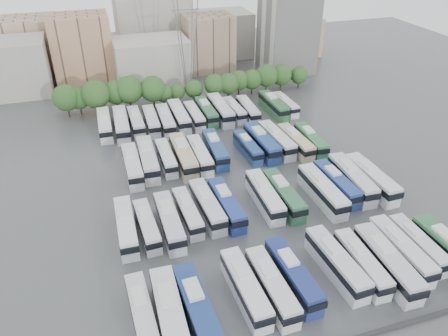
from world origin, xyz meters
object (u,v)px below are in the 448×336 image
object	(u,v)px
bus_r0_s4	(245,288)
bus_r1_s4	(207,206)
bus_r1_s1	(147,226)
bus_r1_s13	(371,178)
bus_r0_s5	(272,286)
bus_r2_s6	(215,149)
bus_r3_s8	(220,110)
bus_r1_s3	(188,212)
bus_r2_s3	(166,157)
bus_r2_s9	(261,142)
bus_r1_s7	(265,196)
bus_r3_s5	(179,116)
bus_r3_s9	(234,110)
bus_r0_s2	(198,310)
bus_r0_s6	(293,275)
bus_r0_s8	(336,263)
bus_r3_s10	(248,109)
bus_r2_s8	(248,147)
bus_r3_s4	(166,120)
bus_r3_s7	(206,112)
bus_r3_s13	(285,104)
bus_r0_s0	(142,313)
bus_r3_s2	(136,122)
apartment_tower	(288,26)
bus_r3_s6	(194,116)
bus_r0_s9	(362,263)
bus_r2_s5	(200,155)
bus_r2_s12	(311,140)
bus_r1_s12	(352,179)
bus_r2_s4	(183,156)
bus_r1_s5	(226,204)
bus_r3_s1	(121,124)
bus_r3_s12	(274,105)
bus_r1_s11	(336,183)
bus_r2_s2	(148,159)
bus_r3_s0	(105,124)
bus_r1_s0	(126,227)
bus_r2_s1	(132,166)
bus_r0_s10	(387,262)
bus_r0_s11	(401,250)
bus_r1_s10	(322,191)
bus_r3_s3	(151,121)
bus_r2_s11	(295,142)
bus_r2_s10	(276,140)
electricity_pylon	(186,20)

from	to	relation	value
bus_r0_s4	bus_r1_s4	bearing A→B (deg)	87.82
bus_r1_s1	bus_r1_s13	xyz separation A→B (m)	(39.74, 0.71, 0.38)
bus_r0_s5	bus_r2_s6	xyz separation A→B (m)	(3.47, 36.85, 0.05)
bus_r3_s8	bus_r1_s3	bearing A→B (deg)	-114.62
bus_r2_s3	bus_r2_s9	xyz separation A→B (m)	(19.64, -0.19, 0.31)
bus_r1_s7	bus_r3_s5	size ratio (longest dim) A/B	0.96
bus_r2_s3	bus_r2_s9	world-z (taller)	bus_r2_s9
bus_r3_s9	bus_r0_s2	bearing A→B (deg)	-115.02
bus_r0_s6	bus_r0_s8	xyz separation A→B (m)	(6.56, 0.24, 0.06)
bus_r3_s10	bus_r0_s2	bearing A→B (deg)	-113.82
bus_r2_s8	bus_r3_s4	distance (m)	21.55
bus_r3_s7	bus_r3_s8	world-z (taller)	bus_r3_s8
bus_r2_s8	bus_r3_s13	size ratio (longest dim) A/B	1.01
bus_r0_s0	bus_r3_s2	world-z (taller)	bus_r3_s2
bus_r2_s9	bus_r3_s7	distance (m)	19.47
bus_r3_s4	apartment_tower	bearing A→B (deg)	35.92
bus_r1_s3	bus_r0_s5	bearing A→B (deg)	-72.86
bus_r3_s6	bus_r0_s9	bearing A→B (deg)	-79.88
bus_r2_s6	bus_r2_s5	bearing A→B (deg)	-157.05
bus_r1_s7	bus_r2_s3	world-z (taller)	bus_r1_s7
bus_r3_s10	bus_r2_s3	bearing A→B (deg)	-142.01
bus_r2_s12	bus_r3_s6	size ratio (longest dim) A/B	1.04
bus_r2_s8	bus_r0_s2	bearing A→B (deg)	-120.52
bus_r1_s12	bus_r1_s1	bearing A→B (deg)	-174.88
bus_r2_s4	bus_r1_s12	bearing A→B (deg)	-32.33
bus_r0_s9	bus_r1_s5	bearing A→B (deg)	127.75
bus_r3_s1	bus_r3_s12	xyz separation A→B (m)	(36.14, -0.15, -0.13)
bus_r2_s4	bus_r2_s12	xyz separation A→B (m)	(26.55, -1.11, -0.28)
bus_r1_s11	bus_r2_s2	xyz separation A→B (m)	(-29.94, 18.00, 0.19)
bus_r1_s5	bus_r2_s3	xyz separation A→B (m)	(-6.33, 18.25, -0.16)
bus_r1_s4	bus_r3_s9	xyz separation A→B (m)	(16.53, 35.31, -0.21)
bus_r3_s0	bus_r3_s6	xyz separation A→B (m)	(20.03, -1.12, -0.18)
bus_r1_s0	bus_r3_s8	distance (m)	45.26
bus_r0_s5	bus_r0_s9	bearing A→B (deg)	-0.41
bus_r3_s8	bus_r3_s9	distance (m)	3.38
bus_r0_s2	bus_r2_s9	distance (m)	44.21
bus_r1_s0	bus_r2_s3	world-z (taller)	bus_r1_s0
bus_r2_s1	bus_r2_s6	bearing A→B (deg)	5.78
bus_r0_s10	bus_r3_s0	world-z (taller)	bus_r0_s10
bus_r3_s6	bus_r3_s13	xyz separation A→B (m)	(22.86, 0.01, -0.11)
bus_r0_s11	bus_r1_s10	size ratio (longest dim) A/B	0.95
bus_r3_s7	bus_r3_s9	world-z (taller)	bus_r3_s7
bus_r3_s3	bus_r3_s6	bearing A→B (deg)	0.69
bus_r1_s1	bus_r3_s12	size ratio (longest dim) A/B	0.87
bus_r0_s6	bus_r3_s1	bearing A→B (deg)	104.78
bus_r0_s5	bus_r2_s11	distance (m)	40.20
bus_r2_s12	bus_r2_s1	bearing A→B (deg)	-178.54
bus_r1_s5	bus_r2_s10	world-z (taller)	bus_r2_s10
bus_r1_s7	bus_r3_s10	xyz separation A→B (m)	(9.77, 34.51, -0.13)
electricity_pylon	bus_r1_s12	xyz separation A→B (m)	(16.23, -55.06, -16.59)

